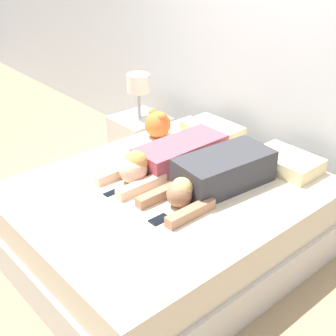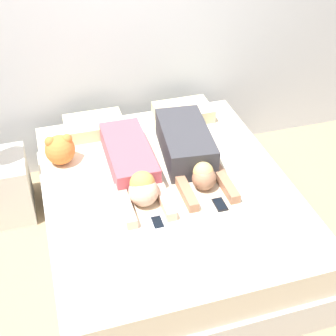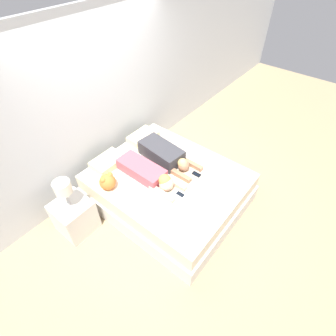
{
  "view_description": "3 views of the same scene",
  "coord_description": "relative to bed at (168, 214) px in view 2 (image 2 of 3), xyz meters",
  "views": [
    {
      "loc": [
        2.14,
        -1.87,
        2.25
      ],
      "look_at": [
        0.0,
        0.0,
        0.71
      ],
      "focal_mm": 50.0,
      "sensor_mm": 36.0,
      "label": 1
    },
    {
      "loc": [
        -0.74,
        -2.5,
        2.69
      ],
      "look_at": [
        0.0,
        0.0,
        0.71
      ],
      "focal_mm": 50.0,
      "sensor_mm": 36.0,
      "label": 2
    },
    {
      "loc": [
        -2.07,
        -1.67,
        3.29
      ],
      "look_at": [
        0.0,
        0.0,
        0.71
      ],
      "focal_mm": 28.0,
      "sensor_mm": 36.0,
      "label": 3
    }
  ],
  "objects": [
    {
      "name": "person_right",
      "position": [
        0.23,
        0.24,
        0.39
      ],
      "size": [
        0.42,
        1.02,
        0.23
      ],
      "color": "#333338",
      "rests_on": "bed"
    },
    {
      "name": "bed",
      "position": [
        0.0,
        0.0,
        0.0
      ],
      "size": [
        1.79,
        2.14,
        0.56
      ],
      "color": "beige",
      "rests_on": "ground_plane"
    },
    {
      "name": "wall_back",
      "position": [
        0.0,
        1.22,
        1.03
      ],
      "size": [
        12.0,
        0.06,
        2.6
      ],
      "color": "silver",
      "rests_on": "ground_plane"
    },
    {
      "name": "person_left",
      "position": [
        -0.21,
        0.18,
        0.38
      ],
      "size": [
        0.34,
        1.06,
        0.24
      ],
      "color": "#B24C59",
      "rests_on": "bed"
    },
    {
      "name": "pillow_head_left",
      "position": [
        -0.39,
        0.85,
        0.34
      ],
      "size": [
        0.48,
        0.32,
        0.11
      ],
      "color": "beige",
      "rests_on": "bed"
    },
    {
      "name": "ground_plane",
      "position": [
        0.0,
        0.0,
        -0.27
      ],
      "size": [
        12.0,
        12.0,
        0.0
      ],
      "primitive_type": "plane",
      "color": "#9E8460"
    },
    {
      "name": "cell_phone_right",
      "position": [
        0.28,
        -0.31,
        0.29
      ],
      "size": [
        0.08,
        0.13,
        0.01
      ],
      "color": "black",
      "rests_on": "bed"
    },
    {
      "name": "pillow_head_right",
      "position": [
        0.39,
        0.85,
        0.34
      ],
      "size": [
        0.48,
        0.32,
        0.11
      ],
      "color": "beige",
      "rests_on": "bed"
    },
    {
      "name": "cell_phone_left",
      "position": [
        -0.18,
        -0.36,
        0.29
      ],
      "size": [
        0.08,
        0.13,
        0.01
      ],
      "color": "silver",
      "rests_on": "bed"
    },
    {
      "name": "plush_toy",
      "position": [
        -0.7,
        0.49,
        0.4
      ],
      "size": [
        0.23,
        0.23,
        0.24
      ],
      "color": "orange",
      "rests_on": "bed"
    }
  ]
}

